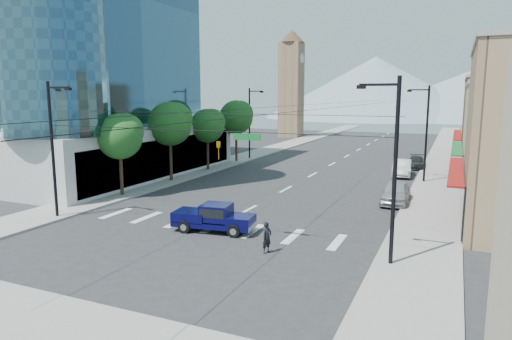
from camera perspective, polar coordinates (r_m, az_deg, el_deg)
The scene contains 20 objects.
ground at distance 27.55m, azimuth -6.35°, elevation -7.86°, with size 160.00×160.00×0.00m, color #28282B.
sidewalk_left at distance 68.11m, azimuth 1.76°, elevation 2.56°, with size 4.00×120.00×0.15m, color gray.
sidewalk_right at distance 63.26m, azimuth 22.37°, elevation 1.34°, with size 4.00×120.00×0.15m, color gray.
sidewalk_cross at distance 18.88m, azimuth -25.74°, elevation -16.88°, with size 28.00×4.00×0.15m, color gray.
office_tower at distance 54.24m, azimuth -24.24°, elevation 15.26°, with size 29.50×27.00×30.00m.
clock_tower at distance 89.85m, azimuth 4.44°, elevation 10.93°, with size 4.80×4.80×20.40m.
mountain_left at distance 175.05m, azimuth 14.65°, elevation 10.00°, with size 80.00×80.00×22.00m, color gray.
mountain_right at distance 182.85m, azimuth 26.15°, elevation 8.69°, with size 90.00×90.00×18.00m, color gray.
tree_near at distance 37.87m, azimuth -16.46°, elevation 4.22°, with size 3.65×3.64×6.71m.
tree_midnear at distance 43.40m, azimuth -10.52°, elevation 5.85°, with size 4.09×4.09×7.52m.
tree_midfar at distance 49.37m, azimuth -5.92°, elevation 5.66°, with size 3.65×3.64×6.71m.
tree_far at distance 55.52m, azimuth -2.34°, elevation 6.73°, with size 4.09×4.09×7.52m.
signal_rig at distance 25.61m, azimuth -7.28°, elevation 1.46°, with size 21.80×0.20×9.00m.
lamp_pole_nw at distance 58.00m, azimuth -0.71°, elevation 6.21°, with size 2.00×0.25×9.00m.
lamp_pole_ne at distance 44.92m, azimuth 20.39°, elevation 4.70°, with size 2.00×0.25×9.00m.
pickup_truck at distance 27.68m, azimuth -5.35°, elevation -5.87°, with size 5.17×2.45×1.69m.
pedestrian at distance 23.89m, azimuth 1.37°, elevation -8.43°, with size 0.61×0.40×1.67m, color black.
parked_car_near at distance 36.13m, azimuth 17.07°, elevation -2.70°, with size 1.98×4.93×1.68m, color #A9AAAE.
parked_car_mid at distance 48.52m, azimuth 17.76°, elevation 0.26°, with size 1.76×5.04×1.66m, color silver.
parked_car_far at distance 54.29m, azimuth 19.39°, elevation 0.93°, with size 1.90×4.66×1.35m, color #272729.
Camera 1 is at (13.29, -22.73, 8.13)m, focal length 32.00 mm.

